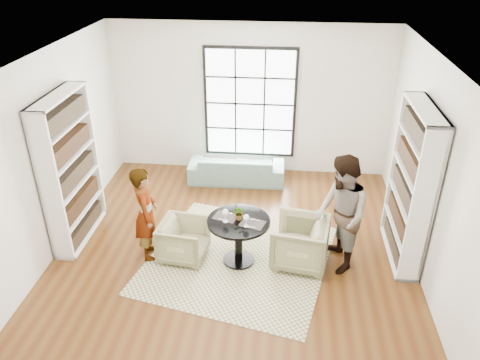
# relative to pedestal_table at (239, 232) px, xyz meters

# --- Properties ---
(ground) EXTENTS (6.00, 6.00, 0.00)m
(ground) POSITION_rel_pedestal_table_xyz_m (-0.10, 0.14, -0.54)
(ground) COLOR #583514
(room_shell) EXTENTS (6.00, 6.01, 6.00)m
(room_shell) POSITION_rel_pedestal_table_xyz_m (-0.10, 0.68, 0.72)
(room_shell) COLOR silver
(room_shell) RESTS_ON ground
(rug) EXTENTS (3.14, 3.14, 0.01)m
(rug) POSITION_rel_pedestal_table_xyz_m (-0.01, 0.05, -0.53)
(rug) COLOR beige
(rug) RESTS_ON ground
(pedestal_table) EXTENTS (0.93, 0.93, 0.74)m
(pedestal_table) POSITION_rel_pedestal_table_xyz_m (0.00, 0.00, 0.00)
(pedestal_table) COLOR black
(pedestal_table) RESTS_ON ground
(sofa) EXTENTS (1.90, 0.77, 0.55)m
(sofa) POSITION_rel_pedestal_table_xyz_m (-0.31, 2.59, -0.26)
(sofa) COLOR slate
(sofa) RESTS_ON ground
(armchair_left) EXTENTS (0.77, 0.75, 0.63)m
(armchair_left) POSITION_rel_pedestal_table_xyz_m (-0.84, 0.02, -0.22)
(armchair_left) COLOR tan
(armchair_left) RESTS_ON ground
(armchair_right) EXTENTS (0.92, 0.91, 0.74)m
(armchair_right) POSITION_rel_pedestal_table_xyz_m (0.91, 0.06, -0.17)
(armchair_right) COLOR tan
(armchair_right) RESTS_ON ground
(person_left) EXTENTS (0.49, 0.63, 1.50)m
(person_left) POSITION_rel_pedestal_table_xyz_m (-1.39, 0.02, 0.21)
(person_left) COLOR gray
(person_left) RESTS_ON ground
(person_right) EXTENTS (0.86, 1.00, 1.79)m
(person_right) POSITION_rel_pedestal_table_xyz_m (1.46, 0.06, 0.35)
(person_right) COLOR gray
(person_right) RESTS_ON ground
(placemat_left) EXTENTS (0.40, 0.35, 0.01)m
(placemat_left) POSITION_rel_pedestal_table_xyz_m (-0.20, 0.07, 0.21)
(placemat_left) COLOR black
(placemat_left) RESTS_ON pedestal_table
(placemat_right) EXTENTS (0.40, 0.35, 0.01)m
(placemat_right) POSITION_rel_pedestal_table_xyz_m (0.21, -0.07, 0.21)
(placemat_right) COLOR black
(placemat_right) RESTS_ON pedestal_table
(cutlery_left) EXTENTS (0.20, 0.25, 0.01)m
(cutlery_left) POSITION_rel_pedestal_table_xyz_m (-0.20, 0.07, 0.21)
(cutlery_left) COLOR silver
(cutlery_left) RESTS_ON placemat_left
(cutlery_right) EXTENTS (0.20, 0.25, 0.01)m
(cutlery_right) POSITION_rel_pedestal_table_xyz_m (0.21, -0.07, 0.21)
(cutlery_right) COLOR silver
(cutlery_right) RESTS_ON placemat_right
(wine_glass_left) EXTENTS (0.09, 0.09, 0.21)m
(wine_glass_left) POSITION_rel_pedestal_table_xyz_m (-0.18, -0.05, 0.35)
(wine_glass_left) COLOR silver
(wine_glass_left) RESTS_ON pedestal_table
(wine_glass_right) EXTENTS (0.09, 0.09, 0.20)m
(wine_glass_right) POSITION_rel_pedestal_table_xyz_m (0.12, -0.15, 0.34)
(wine_glass_right) COLOR silver
(wine_glass_right) RESTS_ON pedestal_table
(flower_centerpiece) EXTENTS (0.21, 0.19, 0.21)m
(flower_centerpiece) POSITION_rel_pedestal_table_xyz_m (0.01, 0.04, 0.31)
(flower_centerpiece) COLOR gray
(flower_centerpiece) RESTS_ON pedestal_table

